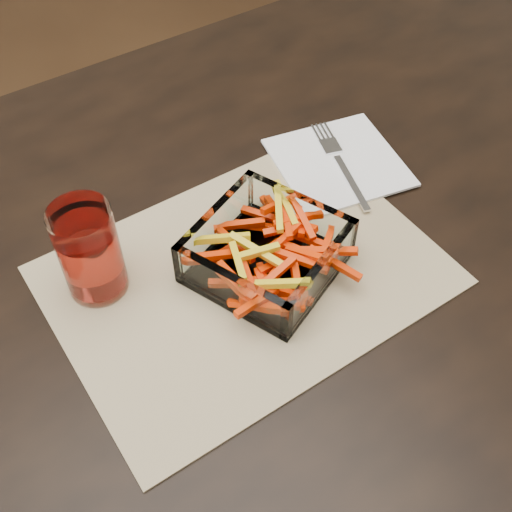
# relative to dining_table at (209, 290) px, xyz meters

# --- Properties ---
(dining_table) EXTENTS (1.60, 0.90, 0.75)m
(dining_table) POSITION_rel_dining_table_xyz_m (0.00, 0.00, 0.00)
(dining_table) COLOR black
(dining_table) RESTS_ON ground
(placemat) EXTENTS (0.45, 0.33, 0.00)m
(placemat) POSITION_rel_dining_table_xyz_m (0.02, -0.06, 0.09)
(placemat) COLOR tan
(placemat) RESTS_ON dining_table
(glass_bowl) EXTENTS (0.21, 0.21, 0.06)m
(glass_bowl) POSITION_rel_dining_table_xyz_m (0.05, -0.07, 0.12)
(glass_bowl) COLOR white
(glass_bowl) RESTS_ON placemat
(tumbler) EXTENTS (0.07, 0.07, 0.12)m
(tumbler) POSITION_rel_dining_table_xyz_m (-0.13, 0.02, 0.15)
(tumbler) COLOR white
(tumbler) RESTS_ON placemat
(napkin) EXTENTS (0.20, 0.20, 0.00)m
(napkin) POSITION_rel_dining_table_xyz_m (0.24, 0.03, 0.09)
(napkin) COLOR white
(napkin) RESTS_ON placemat
(fork) EXTENTS (0.07, 0.18, 0.00)m
(fork) POSITION_rel_dining_table_xyz_m (0.23, 0.03, 0.10)
(fork) COLOR silver
(fork) RESTS_ON napkin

